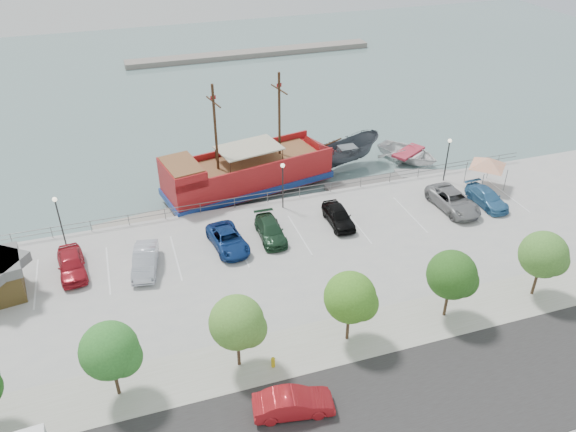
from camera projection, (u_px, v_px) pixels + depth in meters
name	position (u px, v px, depth m)	size (l,w,h in m)	color
ground	(308.00, 259.00, 44.34)	(160.00, 160.00, 0.00)	slate
street	(407.00, 408.00, 30.92)	(100.00, 8.00, 0.04)	#272424
sidewalk	(361.00, 335.00, 35.75)	(100.00, 4.00, 0.05)	#9B9886
seawall_railing	(278.00, 195.00, 49.80)	(50.00, 0.06, 1.00)	slate
far_shore	(251.00, 53.00, 91.02)	(40.00, 3.00, 0.80)	gray
pirate_ship	(261.00, 171.00, 52.92)	(18.62, 8.36, 11.55)	maroon
patrol_boat	(347.00, 154.00, 57.06)	(2.83, 7.53, 2.91)	#41464E
speedboat	(408.00, 155.00, 58.51)	(4.74, 6.63, 1.37)	silver
dock_west	(135.00, 223.00, 48.34)	(6.94, 1.98, 0.40)	gray
dock_mid	(365.00, 185.00, 54.05)	(7.76, 2.22, 0.44)	slate
dock_east	(428.00, 175.00, 55.86)	(6.50, 1.86, 0.37)	gray
canopy_tent	(489.00, 158.00, 50.68)	(4.14, 4.14, 3.40)	slate
street_sedan	(293.00, 403.00, 30.34)	(1.54, 4.42, 1.46)	#B4191F
fire_hydrant	(273.00, 362.00, 33.28)	(0.26, 0.26, 0.76)	gold
lamp_post_left	(58.00, 213.00, 42.74)	(0.36, 0.36, 4.28)	black
lamp_post_mid	(283.00, 178.00, 47.47)	(0.36, 0.36, 4.28)	black
lamp_post_right	(448.00, 152.00, 51.68)	(0.36, 0.36, 4.28)	black
tree_b	(112.00, 352.00, 30.04)	(3.30, 3.20, 5.00)	#473321
tree_c	(239.00, 324.00, 31.88)	(3.30, 3.20, 5.00)	#473321
tree_d	(353.00, 299.00, 33.72)	(3.30, 3.20, 5.00)	#473321
tree_e	(454.00, 276.00, 35.56)	(3.30, 3.20, 5.00)	#473321
tree_f	(545.00, 256.00, 37.40)	(3.30, 3.20, 5.00)	#473321
parked_car_a	(71.00, 264.00, 40.80)	(1.86, 4.63, 1.58)	#A51824
parked_car_b	(145.00, 260.00, 41.20)	(1.62, 4.64, 1.53)	#B4B8C7
parked_car_c	(228.00, 240.00, 43.60)	(2.31, 5.02, 1.39)	navy
parked_car_d	(270.00, 230.00, 44.74)	(1.90, 4.67, 1.36)	#1A3823
parked_car_e	(338.00, 216.00, 46.45)	(1.78, 4.43, 1.51)	black
parked_car_g	(453.00, 201.00, 48.48)	(2.60, 5.64, 1.57)	gray
parked_car_h	(487.00, 198.00, 49.13)	(1.91, 4.69, 1.36)	teal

